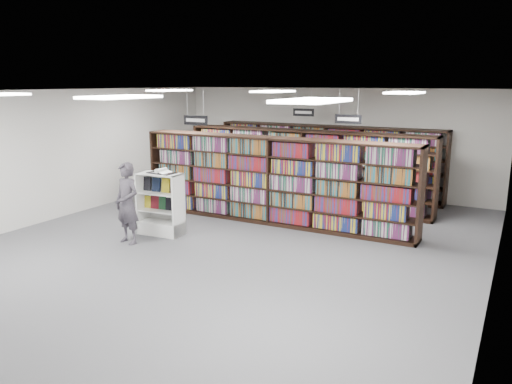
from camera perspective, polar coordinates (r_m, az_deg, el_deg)
The scene contains 19 objects.
floor at distance 10.59m, azimuth -3.00°, elevation -6.14°, with size 12.00×12.00×0.00m, color #4D4D51.
ceiling at distance 10.04m, azimuth -3.22°, elevation 11.45°, with size 10.00×12.00×0.10m, color silver.
wall_back at distance 15.57m, azimuth 8.53°, elevation 5.79°, with size 10.00×0.10×3.20m, color silver.
wall_left at distance 13.46m, azimuth -21.64°, elevation 4.01°, with size 0.10×12.00×3.20m, color silver.
wall_right at distance 8.74m, azimuth 26.12°, elevation -0.54°, with size 0.10×12.00×3.20m, color silver.
bookshelf_row_near at distance 12.01m, azimuth 1.90°, elevation 1.30°, with size 7.00×0.60×2.10m.
bookshelf_row_mid at distance 13.80m, azimuth 5.61°, elevation 2.71°, with size 7.00×0.60×2.10m.
bookshelf_row_far at distance 15.37m, azimuth 8.08°, elevation 3.64°, with size 7.00×0.60×2.10m.
aisle_sign_left at distance 11.72m, azimuth -6.92°, elevation 8.25°, with size 0.65×0.02×0.80m.
aisle_sign_right at distance 12.18m, azimuth 10.48°, elevation 8.29°, with size 0.65×0.02×0.80m.
aisle_sign_center at distance 14.75m, azimuth 5.45°, elevation 9.13°, with size 0.65×0.02×0.80m.
troffer_front_center at distance 7.64m, azimuth -15.24°, elevation 10.43°, with size 0.60×1.20×0.04m, color white.
troffer_front_right at distance 5.99m, azimuth 6.47°, elevation 10.33°, with size 0.60×1.20×0.04m, color white.
troffer_back_left at distance 13.39m, azimuth -9.83°, elevation 11.37°, with size 0.60×1.20×0.04m, color white.
troffer_back_center at distance 11.79m, azimuth 1.97°, elevation 11.42°, with size 0.60×1.20×0.04m, color white.
troffer_back_right at distance 10.79m, azimuth 16.65°, elevation 10.82°, with size 0.60×1.20×0.04m, color white.
endcap_display at distance 11.47m, azimuth -10.71°, elevation -2.41°, with size 1.04×0.58×1.40m.
open_book at distance 11.23m, azimuth -10.75°, elevation 2.30°, with size 0.64×0.40×0.13m.
shopper at distance 10.87m, azimuth -14.51°, elevation -1.26°, with size 0.63×0.42×1.74m, color #49434D.
Camera 1 is at (5.24, -8.56, 3.38)m, focal length 35.00 mm.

